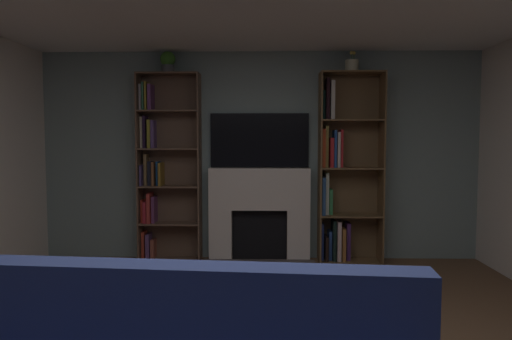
# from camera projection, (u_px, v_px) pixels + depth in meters

# --- Properties ---
(wall_back_accent) EXTENTS (5.40, 0.06, 2.51)m
(wall_back_accent) POSITION_uv_depth(u_px,v_px,m) (260.00, 156.00, 5.69)
(wall_back_accent) COLOR gray
(wall_back_accent) RESTS_ON ground_plane
(fireplace) EXTENTS (1.31, 0.50, 1.12)m
(fireplace) POSITION_uv_depth(u_px,v_px,m) (259.00, 212.00, 5.60)
(fireplace) COLOR white
(fireplace) RESTS_ON ground_plane
(tv) EXTENTS (1.18, 0.06, 0.65)m
(tv) POSITION_uv_depth(u_px,v_px,m) (260.00, 140.00, 5.61)
(tv) COLOR black
(tv) RESTS_ON fireplace
(bookshelf_left) EXTENTS (0.74, 0.27, 2.24)m
(bookshelf_left) POSITION_uv_depth(u_px,v_px,m) (163.00, 169.00, 5.60)
(bookshelf_left) COLOR brown
(bookshelf_left) RESTS_ON ground_plane
(bookshelf_right) EXTENTS (0.74, 0.33, 2.24)m
(bookshelf_right) POSITION_uv_depth(u_px,v_px,m) (341.00, 175.00, 5.53)
(bookshelf_right) COLOR brown
(bookshelf_right) RESTS_ON ground_plane
(potted_plant) EXTENTS (0.18, 0.18, 0.25)m
(potted_plant) POSITION_uv_depth(u_px,v_px,m) (168.00, 62.00, 5.46)
(potted_plant) COLOR #494D53
(potted_plant) RESTS_ON bookshelf_left
(vase_with_flowers) EXTENTS (0.15, 0.15, 0.24)m
(vase_with_flowers) POSITION_uv_depth(u_px,v_px,m) (352.00, 65.00, 5.41)
(vase_with_flowers) COLOR beige
(vase_with_flowers) RESTS_ON bookshelf_right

